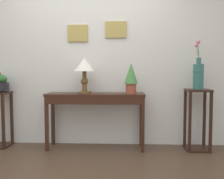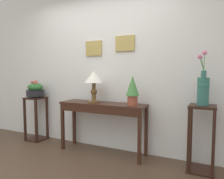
# 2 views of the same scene
# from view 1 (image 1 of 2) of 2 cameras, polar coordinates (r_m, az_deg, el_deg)

# --- Properties ---
(back_wall_with_art) EXTENTS (9.00, 0.13, 2.80)m
(back_wall_with_art) POSITION_cam_1_polar(r_m,az_deg,el_deg) (3.91, -5.00, 8.51)
(back_wall_with_art) COLOR silver
(back_wall_with_art) RESTS_ON ground
(console_table) EXTENTS (1.37, 0.38, 0.79)m
(console_table) POSITION_cam_1_polar(r_m,az_deg,el_deg) (3.60, -3.71, -2.65)
(console_table) COLOR #381E14
(console_table) RESTS_ON ground
(table_lamp) EXTENTS (0.30, 0.30, 0.49)m
(table_lamp) POSITION_cam_1_polar(r_m,az_deg,el_deg) (3.62, -6.13, 4.76)
(table_lamp) COLOR brown
(table_lamp) RESTS_ON console_table
(potted_plant_on_console) EXTENTS (0.19, 0.19, 0.42)m
(potted_plant_on_console) POSITION_cam_1_polar(r_m,az_deg,el_deg) (3.56, 4.24, 2.86)
(potted_plant_on_console) COLOR #9E4733
(potted_plant_on_console) RESTS_ON console_table
(pedestal_stand_right) EXTENTS (0.32, 0.32, 0.85)m
(pedestal_stand_right) POSITION_cam_1_polar(r_m,az_deg,el_deg) (3.78, 18.37, -6.38)
(pedestal_stand_right) COLOR black
(pedestal_stand_right) RESTS_ON ground
(flower_vase_tall_right) EXTENTS (0.15, 0.16, 0.68)m
(flower_vase_tall_right) POSITION_cam_1_polar(r_m,az_deg,el_deg) (3.72, 18.57, 3.41)
(flower_vase_tall_right) COLOR #2D665B
(flower_vase_tall_right) RESTS_ON pedestal_stand_right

